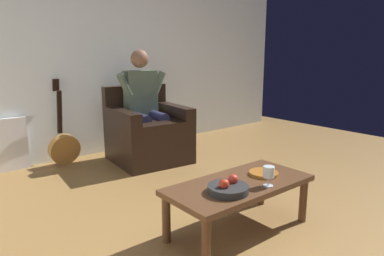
% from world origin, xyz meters
% --- Properties ---
extents(ground_plane, '(7.62, 7.62, 0.00)m').
position_xyz_m(ground_plane, '(0.00, 0.00, 0.00)').
color(ground_plane, olive).
extents(wall_back, '(6.75, 0.06, 2.54)m').
position_xyz_m(wall_back, '(0.00, -2.84, 1.27)').
color(wall_back, silver).
rests_on(wall_back, ground).
extents(armchair, '(0.90, 0.92, 0.89)m').
position_xyz_m(armchair, '(-0.38, -2.13, 0.32)').
color(armchair, black).
rests_on(armchair, ground).
extents(person_seated, '(0.65, 0.58, 1.33)m').
position_xyz_m(person_seated, '(-0.38, -2.17, 0.72)').
color(person_seated, '#536651').
rests_on(person_seated, ground).
extents(coffee_table, '(1.11, 0.53, 0.38)m').
position_xyz_m(coffee_table, '(0.06, -0.21, 0.33)').
color(coffee_table, brown).
rests_on(coffee_table, ground).
extents(guitar, '(0.36, 0.22, 1.00)m').
position_xyz_m(guitar, '(0.46, -2.63, 0.22)').
color(guitar, '#BA7C37').
rests_on(guitar, ground).
extents(radiator, '(0.57, 0.06, 0.59)m').
position_xyz_m(radiator, '(1.10, -2.77, 0.30)').
color(radiator, white).
rests_on(radiator, ground).
extents(wine_glass_near, '(0.08, 0.08, 0.15)m').
position_xyz_m(wine_glass_near, '(-0.03, -0.03, 0.48)').
color(wine_glass_near, silver).
rests_on(wine_glass_near, coffee_table).
extents(fruit_bowl, '(0.28, 0.28, 0.11)m').
position_xyz_m(fruit_bowl, '(0.26, -0.13, 0.41)').
color(fruit_bowl, '#2A2A2B').
rests_on(fruit_bowl, coffee_table).
extents(decorative_dish, '(0.22, 0.22, 0.02)m').
position_xyz_m(decorative_dish, '(-0.19, -0.20, 0.39)').
color(decorative_dish, '#AE6523').
rests_on(decorative_dish, coffee_table).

